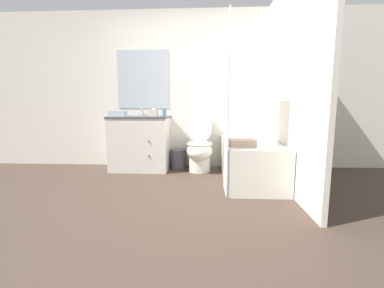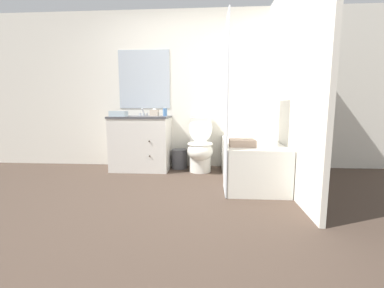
{
  "view_description": "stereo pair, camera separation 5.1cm",
  "coord_description": "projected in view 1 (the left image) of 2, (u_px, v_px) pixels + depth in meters",
  "views": [
    {
      "loc": [
        0.27,
        -2.54,
        0.98
      ],
      "look_at": [
        0.08,
        0.75,
        0.5
      ],
      "focal_mm": 24.0,
      "sensor_mm": 36.0,
      "label": 1
    },
    {
      "loc": [
        0.32,
        -2.54,
        0.98
      ],
      "look_at": [
        0.08,
        0.75,
        0.5
      ],
      "focal_mm": 24.0,
      "sensor_mm": 36.0,
      "label": 2
    }
  ],
  "objects": [
    {
      "name": "tissue_box",
      "position": [
        154.0,
        113.0,
        4.04
      ],
      "size": [
        0.12,
        0.14,
        0.12
      ],
      "color": "beige",
      "rests_on": "vanity_cabinet"
    },
    {
      "name": "ground_plane",
      "position": [
        180.0,
        202.0,
        2.67
      ],
      "size": [
        14.0,
        14.0,
        0.0
      ],
      "primitive_type": "plane",
      "color": "#47382D"
    },
    {
      "name": "hand_towel_folded",
      "position": [
        118.0,
        114.0,
        3.82
      ],
      "size": [
        0.24,
        0.17,
        0.08
      ],
      "color": "silver",
      "rests_on": "vanity_cabinet"
    },
    {
      "name": "wastebasket",
      "position": [
        179.0,
        159.0,
        4.14
      ],
      "size": [
        0.25,
        0.25,
        0.3
      ],
      "color": "#4C4C51",
      "rests_on": "ground_plane"
    },
    {
      "name": "bathtub",
      "position": [
        249.0,
        160.0,
        3.48
      ],
      "size": [
        0.7,
        1.54,
        0.53
      ],
      "color": "silver",
      "rests_on": "ground_plane"
    },
    {
      "name": "bath_towel_folded",
      "position": [
        242.0,
        143.0,
        3.01
      ],
      "size": [
        0.3,
        0.24,
        0.08
      ],
      "color": "tan",
      "rests_on": "bathtub"
    },
    {
      "name": "shower_curtain",
      "position": [
        227.0,
        107.0,
        2.85
      ],
      "size": [
        0.02,
        0.45,
        1.96
      ],
      "color": "white",
      "rests_on": "ground_plane"
    },
    {
      "name": "wall_back",
      "position": [
        190.0,
        90.0,
        4.17
      ],
      "size": [
        8.0,
        0.06,
        2.5
      ],
      "color": "white",
      "rests_on": "ground_plane"
    },
    {
      "name": "sink_faucet",
      "position": [
        143.0,
        114.0,
        4.14
      ],
      "size": [
        0.14,
        0.12,
        0.12
      ],
      "color": "silver",
      "rests_on": "vanity_cabinet"
    },
    {
      "name": "vanity_cabinet",
      "position": [
        141.0,
        143.0,
        4.02
      ],
      "size": [
        0.9,
        0.6,
        0.84
      ],
      "color": "silver",
      "rests_on": "ground_plane"
    },
    {
      "name": "toilet",
      "position": [
        200.0,
        148.0,
        3.93
      ],
      "size": [
        0.38,
        0.63,
        0.85
      ],
      "color": "silver",
      "rests_on": "ground_plane"
    },
    {
      "name": "wall_right",
      "position": [
        283.0,
        86.0,
        3.25
      ],
      "size": [
        0.05,
        2.68,
        2.5
      ],
      "color": "white",
      "rests_on": "ground_plane"
    },
    {
      "name": "soap_dispenser",
      "position": [
        164.0,
        112.0,
        3.99
      ],
      "size": [
        0.06,
        0.06,
        0.15
      ],
      "color": "#4C7AB2",
      "rests_on": "vanity_cabinet"
    }
  ]
}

